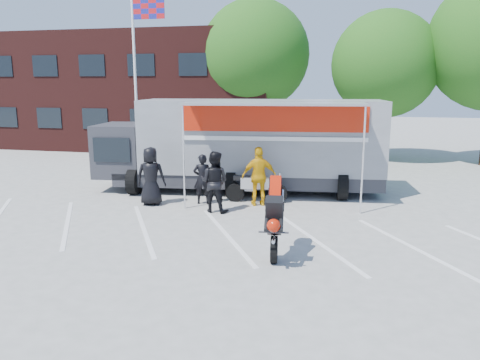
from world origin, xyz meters
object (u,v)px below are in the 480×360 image
at_px(flagpole, 140,60).
at_px(spectator_hivis, 259,176).
at_px(transporter_truck, 248,191).
at_px(stunt_bike_rider, 275,252).
at_px(spectator_leather_b, 202,179).
at_px(tree_mid, 385,65).
at_px(spectator_leather_a, 151,176).
at_px(spectator_leather_c, 214,182).
at_px(tree_left, 255,55).
at_px(parked_motorcycle, 256,202).

bearing_deg(flagpole, spectator_hivis, -40.50).
height_order(transporter_truck, stunt_bike_rider, transporter_truck).
bearing_deg(spectator_hivis, spectator_leather_b, -13.82).
height_order(tree_mid, spectator_hivis, tree_mid).
bearing_deg(stunt_bike_rider, flagpole, 121.72).
bearing_deg(tree_mid, stunt_bike_rider, -102.46).
relative_size(spectator_leather_a, spectator_leather_c, 1.01).
bearing_deg(spectator_leather_b, spectator_hivis, 170.99).
distance_m(tree_mid, spectator_leather_c, 13.75).
bearing_deg(spectator_leather_b, flagpole, -65.86).
xyz_separation_m(tree_left, spectator_hivis, (2.48, -11.75, -4.58)).
relative_size(tree_left, spectator_leather_c, 4.47).
xyz_separation_m(tree_left, tree_mid, (7.00, -1.00, -0.62)).
distance_m(spectator_leather_b, spectator_hivis, 1.92).
bearing_deg(spectator_leather_c, spectator_leather_b, -45.16).
bearing_deg(stunt_bike_rider, tree_mid, 70.94).
xyz_separation_m(transporter_truck, spectator_hivis, (0.81, -2.01, 0.98)).
height_order(flagpole, tree_left, tree_left).
height_order(flagpole, spectator_leather_c, flagpole).
distance_m(spectator_leather_c, spectator_hivis, 1.64).
relative_size(flagpole, spectator_leather_b, 4.73).
relative_size(stunt_bike_rider, spectator_hivis, 1.06).
bearing_deg(parked_motorcycle, transporter_truck, 15.01).
distance_m(transporter_truck, stunt_bike_rider, 6.61).
relative_size(tree_mid, parked_motorcycle, 3.59).
bearing_deg(stunt_bike_rider, spectator_leather_a, 136.42).
bearing_deg(parked_motorcycle, stunt_bike_rider, -170.69).
xyz_separation_m(stunt_bike_rider, spectator_leather_c, (-2.42, 3.19, 0.97)).
relative_size(transporter_truck, spectator_leather_b, 6.33).
relative_size(tree_left, transporter_truck, 0.81).
xyz_separation_m(transporter_truck, spectator_leather_a, (-2.71, -2.74, 0.98)).
bearing_deg(stunt_bike_rider, spectator_leather_b, 120.59).
bearing_deg(stunt_bike_rider, tree_left, 96.33).
bearing_deg(transporter_truck, spectator_leather_c, -104.19).
height_order(transporter_truck, spectator_hivis, spectator_hivis).
distance_m(spectator_leather_b, spectator_leather_c, 1.13).
distance_m(tree_left, spectator_leather_c, 13.69).
height_order(spectator_leather_b, spectator_hivis, spectator_hivis).
xyz_separation_m(tree_left, stunt_bike_rider, (3.68, -16.03, -5.57)).
height_order(transporter_truck, spectator_leather_a, spectator_leather_a).
relative_size(tree_mid, spectator_hivis, 3.91).
relative_size(flagpole, spectator_hivis, 4.07).
relative_size(flagpole, stunt_bike_rider, 3.83).
relative_size(spectator_leather_a, spectator_hivis, 0.99).
xyz_separation_m(transporter_truck, spectator_leather_c, (-0.42, -3.11, 0.97)).
bearing_deg(parked_motorcycle, spectator_hivis, -165.00).
distance_m(parked_motorcycle, spectator_leather_c, 2.07).
height_order(tree_mid, spectator_leather_b, tree_mid).
distance_m(transporter_truck, spectator_leather_b, 2.61).
bearing_deg(parked_motorcycle, spectator_leather_c, 137.64).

